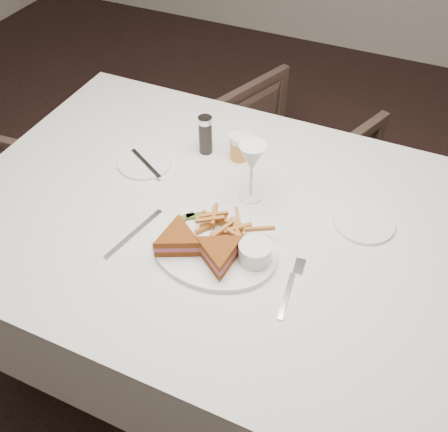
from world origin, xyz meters
The scene contains 4 objects.
ground centered at (0.00, 0.00, 0.00)m, with size 5.00×5.00×0.00m, color black.
table centered at (0.29, -0.08, 0.38)m, with size 1.50×1.00×0.75m, color silver.
chair_far centered at (0.19, 0.79, 0.30)m, with size 0.58×0.55×0.60m, color #433129.
table_setting centered at (0.29, -0.13, 0.79)m, with size 0.81×0.62×0.18m.
Camera 1 is at (0.65, -0.94, 1.69)m, focal length 40.00 mm.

